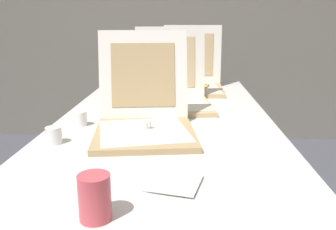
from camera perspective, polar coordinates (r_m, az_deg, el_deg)
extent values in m
cube|color=gray|center=(3.57, 1.49, 16.96)|extent=(10.00, 0.10, 2.60)
cube|color=silver|center=(1.57, -0.46, -1.19)|extent=(0.94, 2.01, 0.03)
cylinder|color=#38383D|center=(2.62, -8.01, -3.27)|extent=(0.04, 0.04, 0.73)
cylinder|color=#38383D|center=(2.60, 9.59, -3.53)|extent=(0.04, 0.04, 0.73)
cube|color=tan|center=(1.33, -3.74, -3.16)|extent=(0.41, 0.41, 0.02)
cube|color=silver|center=(1.33, -3.94, -2.57)|extent=(0.39, 0.39, 0.00)
cube|color=white|center=(1.51, -3.97, 6.51)|extent=(0.38, 0.14, 0.36)
cube|color=tan|center=(1.50, -4.00, 6.42)|extent=(0.27, 0.10, 0.26)
cylinder|color=white|center=(1.35, -3.24, -1.07)|extent=(0.03, 0.03, 0.00)
cylinder|color=white|center=(1.35, -2.85, -1.65)|extent=(0.01, 0.01, 0.03)
cylinder|color=white|center=(1.36, -3.38, -1.54)|extent=(0.01, 0.01, 0.03)
cylinder|color=white|center=(1.34, -3.45, -1.73)|extent=(0.01, 0.01, 0.03)
cube|color=tan|center=(1.75, 0.89, 1.40)|extent=(0.41, 0.41, 0.02)
cube|color=silver|center=(1.76, 1.12, 1.86)|extent=(0.39, 0.39, 0.00)
cube|color=white|center=(1.93, 0.37, 8.52)|extent=(0.37, 0.10, 0.37)
cube|color=tan|center=(1.92, 0.36, 8.48)|extent=(0.27, 0.07, 0.26)
cube|color=tan|center=(2.16, 3.87, 4.01)|extent=(0.37, 0.37, 0.02)
cube|color=silver|center=(2.16, 3.81, 4.29)|extent=(0.35, 0.35, 0.00)
cube|color=white|center=(2.34, 3.93, 9.67)|extent=(0.37, 0.04, 0.37)
cube|color=tan|center=(2.33, 3.93, 9.65)|extent=(0.27, 0.03, 0.27)
cube|color=#EAC156|center=(2.16, 5.09, 4.46)|extent=(0.11, 0.14, 0.01)
cube|color=tan|center=(2.22, 5.54, 4.79)|extent=(0.09, 0.05, 0.02)
sphere|color=#2D6628|center=(2.16, 4.74, 4.68)|extent=(0.02, 0.02, 0.02)
sphere|color=red|center=(2.13, 4.78, 4.56)|extent=(0.02, 0.02, 0.02)
cylinder|color=white|center=(1.32, -17.86, -3.13)|extent=(0.06, 0.06, 0.06)
cylinder|color=white|center=(1.67, -9.34, 1.17)|extent=(0.06, 0.06, 0.06)
cylinder|color=white|center=(1.89, -7.67, 2.87)|extent=(0.06, 0.06, 0.06)
cylinder|color=white|center=(1.51, -13.97, -0.56)|extent=(0.06, 0.06, 0.06)
cylinder|color=#D14C56|center=(0.81, -11.68, -12.82)|extent=(0.07, 0.07, 0.10)
cube|color=white|center=(0.99, -0.43, -10.41)|extent=(0.15, 0.15, 0.00)
cube|color=white|center=(0.98, -0.57, -10.36)|extent=(0.14, 0.14, 0.00)
cube|color=white|center=(0.96, 0.97, -10.73)|extent=(0.16, 0.16, 0.00)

